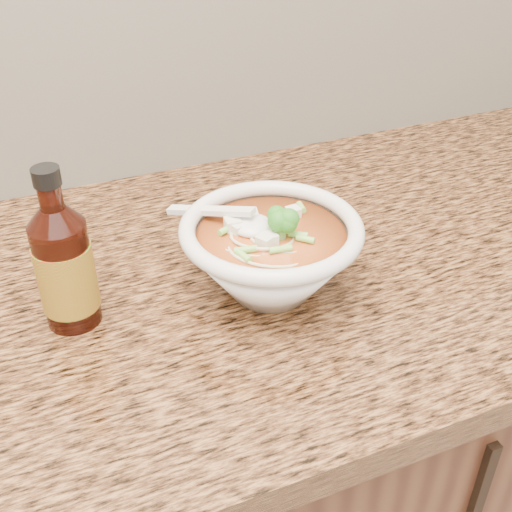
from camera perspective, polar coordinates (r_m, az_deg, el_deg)
name	(u,v)px	position (r m, az deg, el deg)	size (l,w,h in m)	color
soup_bowl	(271,256)	(0.79, 1.34, 0.03)	(0.22, 0.22, 0.12)	white
hot_sauce_bottle	(65,268)	(0.76, -16.62, -0.99)	(0.08, 0.08, 0.20)	#3A0F07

